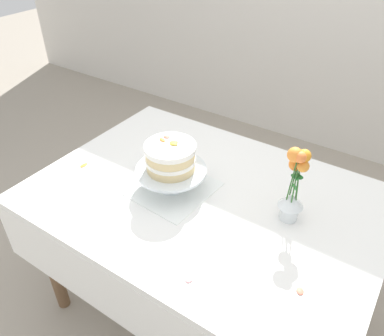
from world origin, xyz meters
TOP-DOWN VIEW (x-y plane):
  - ground_plane at (0.00, 0.00)m, footprint 12.00×12.00m
  - dining_table at (0.00, -0.03)m, footprint 1.40×1.00m
  - linen_napkin at (-0.14, -0.04)m, footprint 0.34×0.34m
  - cake_stand at (-0.14, -0.04)m, footprint 0.29×0.29m
  - layer_cake at (-0.14, -0.04)m, footprint 0.20×0.20m
  - flower_vase at (0.33, 0.06)m, footprint 0.10×0.10m
  - loose_petal_0 at (0.18, -0.39)m, footprint 0.03×0.03m
  - loose_petal_1 at (-0.28, 0.08)m, footprint 0.04×0.04m
  - loose_petal_2 at (-0.57, -0.13)m, footprint 0.02×0.04m
  - loose_petal_3 at (0.49, -0.23)m, footprint 0.03×0.04m

SIDE VIEW (x-z plane):
  - ground_plane at x=0.00m, z-range 0.00..0.00m
  - dining_table at x=0.00m, z-range 0.28..1.02m
  - linen_napkin at x=-0.14m, z-range 0.74..0.74m
  - loose_petal_2 at x=-0.57m, z-range 0.74..0.74m
  - loose_petal_3 at x=0.49m, z-range 0.74..0.74m
  - loose_petal_1 at x=-0.28m, z-range 0.74..0.74m
  - loose_petal_0 at x=0.18m, z-range 0.74..0.75m
  - cake_stand at x=-0.14m, z-range 0.77..0.87m
  - flower_vase at x=0.33m, z-range 0.73..1.05m
  - layer_cake at x=-0.14m, z-range 0.84..0.96m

